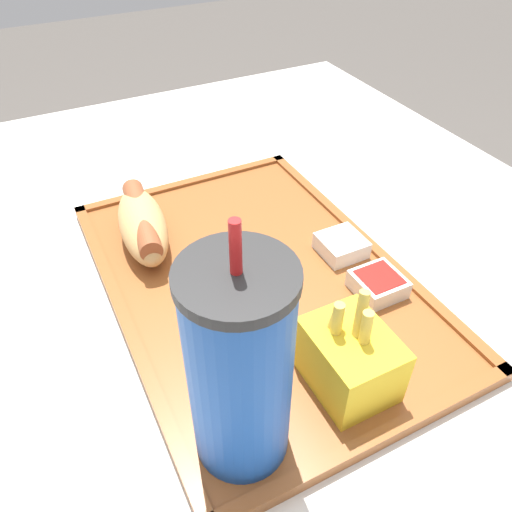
{
  "coord_description": "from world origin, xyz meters",
  "views": [
    {
      "loc": [
        -0.36,
        0.17,
        1.12
      ],
      "look_at": [
        -0.01,
        0.0,
        0.79
      ],
      "focal_mm": 35.0,
      "sensor_mm": 36.0,
      "label": 1
    }
  ],
  "objects_px": {
    "hot_dog_far": "(142,224)",
    "sauce_cup_mayo": "(341,245)",
    "fries_carton": "(349,358)",
    "sauce_cup_ketchup": "(378,284)",
    "soda_cup": "(240,370)"
  },
  "relations": [
    {
      "from": "hot_dog_far",
      "to": "sauce_cup_mayo",
      "type": "xyz_separation_m",
      "value": [
        -0.12,
        -0.19,
        -0.02
      ]
    },
    {
      "from": "sauce_cup_mayo",
      "to": "sauce_cup_ketchup",
      "type": "bearing_deg",
      "value": 178.32
    },
    {
      "from": "hot_dog_far",
      "to": "sauce_cup_ketchup",
      "type": "bearing_deg",
      "value": -134.72
    },
    {
      "from": "fries_carton",
      "to": "sauce_cup_mayo",
      "type": "distance_m",
      "value": 0.17
    },
    {
      "from": "hot_dog_far",
      "to": "sauce_cup_mayo",
      "type": "relative_size",
      "value": 3.07
    },
    {
      "from": "sauce_cup_mayo",
      "to": "sauce_cup_ketchup",
      "type": "relative_size",
      "value": 1.0
    },
    {
      "from": "sauce_cup_ketchup",
      "to": "soda_cup",
      "type": "bearing_deg",
      "value": 113.8
    },
    {
      "from": "hot_dog_far",
      "to": "fries_carton",
      "type": "distance_m",
      "value": 0.28
    },
    {
      "from": "fries_carton",
      "to": "sauce_cup_mayo",
      "type": "bearing_deg",
      "value": -32.89
    },
    {
      "from": "soda_cup",
      "to": "sauce_cup_ketchup",
      "type": "relative_size",
      "value": 4.51
    },
    {
      "from": "hot_dog_far",
      "to": "sauce_cup_mayo",
      "type": "bearing_deg",
      "value": -121.69
    },
    {
      "from": "hot_dog_far",
      "to": "sauce_cup_ketchup",
      "type": "xyz_separation_m",
      "value": [
        -0.19,
        -0.19,
        -0.02
      ]
    },
    {
      "from": "fries_carton",
      "to": "sauce_cup_ketchup",
      "type": "bearing_deg",
      "value": -50.23
    },
    {
      "from": "hot_dog_far",
      "to": "fries_carton",
      "type": "xyz_separation_m",
      "value": [
        -0.26,
        -0.1,
        0.0
      ]
    },
    {
      "from": "soda_cup",
      "to": "sauce_cup_ketchup",
      "type": "distance_m",
      "value": 0.23
    }
  ]
}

